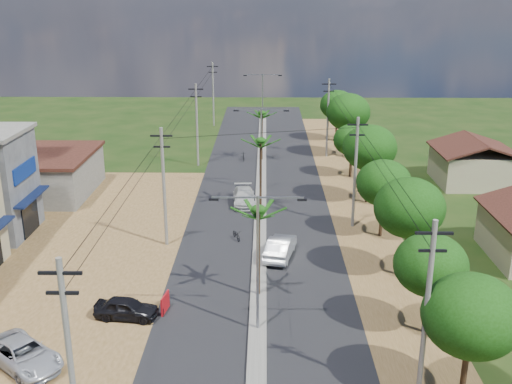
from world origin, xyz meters
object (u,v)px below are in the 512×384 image
(car_parked_silver, at_px, (23,355))
(roadside_sign, at_px, (165,303))
(car_white_far, at_px, (244,197))
(car_parked_dark, at_px, (126,309))
(car_silver_mid, at_px, (280,247))

(car_parked_silver, height_order, roadside_sign, car_parked_silver)
(roadside_sign, bearing_deg, car_white_far, 87.33)
(car_parked_dark, height_order, roadside_sign, car_parked_dark)
(car_white_far, xyz_separation_m, car_parked_dark, (-6.13, -20.00, -0.05))
(roadside_sign, bearing_deg, car_silver_mid, 57.58)
(car_parked_silver, bearing_deg, car_white_far, 15.95)
(car_parked_dark, distance_m, roadside_sign, 2.26)
(car_white_far, bearing_deg, roadside_sign, -105.96)
(car_parked_silver, bearing_deg, car_silver_mid, -6.07)
(car_parked_dark, bearing_deg, roadside_sign, -62.92)
(roadside_sign, bearing_deg, car_parked_dark, -150.68)
(car_silver_mid, relative_size, roadside_sign, 3.39)
(car_parked_dark, bearing_deg, car_white_far, -10.18)
(car_parked_silver, xyz_separation_m, car_parked_dark, (4.15, 4.81, -0.04))
(car_white_far, distance_m, car_parked_silver, 26.85)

